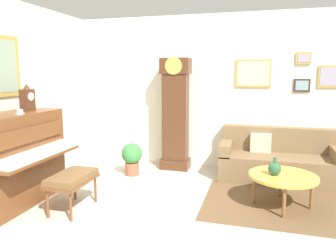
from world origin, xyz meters
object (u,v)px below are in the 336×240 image
teacup (20,112)px  potted_plant (132,157)px  grandfather_clock (176,117)px  mantel_clock (27,99)px  piano (14,159)px  couch (278,161)px  green_jug (275,169)px  coffee_table (283,177)px  piano_bench (72,179)px

teacup → potted_plant: (0.87, 1.59, -0.94)m
grandfather_clock → mantel_clock: 2.51m
teacup → piano: bearing=-179.5°
piano → grandfather_clock: grandfather_clock is taller
piano → mantel_clock: (0.00, 0.32, 0.78)m
piano → couch: 4.03m
couch → potted_plant: size_ratio=3.39×
green_jug → piano: bearing=-165.4°
teacup → potted_plant: 2.04m
grandfather_clock → potted_plant: bearing=-137.7°
grandfather_clock → teacup: size_ratio=17.50×
piano → grandfather_clock: size_ratio=0.71×
coffee_table → teacup: 3.52m
teacup → potted_plant: bearing=61.2°
couch → potted_plant: bearing=-169.0°
mantel_clock → green_jug: bearing=9.3°
piano_bench → grandfather_clock: bearing=68.7°
coffee_table → potted_plant: bearing=164.2°
teacup → potted_plant: size_ratio=0.21×
piano → mantel_clock: bearing=89.5°
mantel_clock → green_jug: mantel_clock is taller
piano_bench → potted_plant: (0.19, 1.53, -0.08)m
coffee_table → green_jug: 0.17m
couch → coffee_table: size_ratio=2.16×
piano_bench → teacup: (-0.68, -0.06, 0.85)m
piano → piano_bench: piano is taller
coffee_table → potted_plant: 2.51m
mantel_clock → potted_plant: mantel_clock is taller
piano_bench → potted_plant: bearing=82.9°
teacup → couch: bearing=31.9°
green_jug → mantel_clock: bearing=-170.7°
mantel_clock → piano: bearing=-90.5°
grandfather_clock → teacup: grandfather_clock is taller
couch → potted_plant: (-2.43, -0.47, 0.01)m
coffee_table → green_jug: green_jug is taller
piano_bench → couch: (2.62, 2.00, -0.09)m
potted_plant → teacup: bearing=-118.8°
piano_bench → teacup: 1.09m
grandfather_clock → mantel_clock: (-1.65, -1.84, 0.44)m
piano_bench → coffee_table: piano_bench is taller
piano_bench → coffee_table: 2.74m
coffee_table → teacup: bearing=-164.6°
mantel_clock → potted_plant: size_ratio=0.68×
couch → coffee_table: (-0.01, -1.15, 0.09)m
piano → couch: (3.45, 2.06, -0.31)m
piano_bench → green_jug: 2.63m
piano → grandfather_clock: bearing=52.7°
mantel_clock → green_jug: (3.32, 0.54, -0.88)m
grandfather_clock → couch: size_ratio=1.07×
teacup → piano_bench: bearing=4.8°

